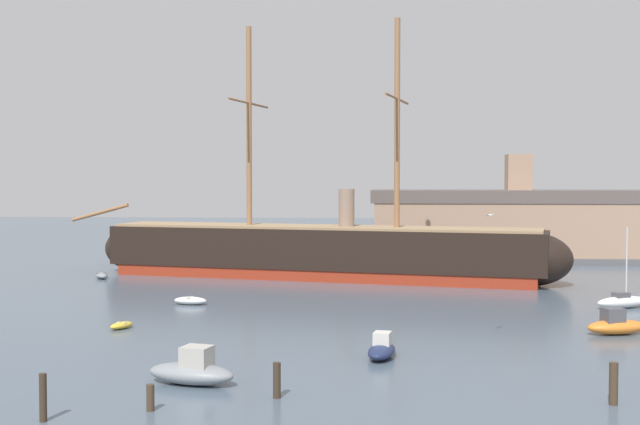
# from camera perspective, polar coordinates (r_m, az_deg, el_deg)

# --- Properties ---
(tall_ship) EXTENTS (57.11, 18.27, 27.84)m
(tall_ship) POSITION_cam_1_polar(r_m,az_deg,el_deg) (89.64, 0.07, -2.70)
(tall_ship) COLOR maroon
(tall_ship) RESTS_ON ground
(motorboat_foreground_left) EXTENTS (5.21, 3.21, 2.04)m
(motorboat_foreground_left) POSITION_cam_1_polar(r_m,az_deg,el_deg) (44.42, -8.89, -10.83)
(motorboat_foreground_left) COLOR gray
(motorboat_foreground_left) RESTS_ON ground
(motorboat_near_centre) EXTENTS (2.20, 3.92, 1.55)m
(motorboat_near_centre) POSITION_cam_1_polar(r_m,az_deg,el_deg) (50.27, 4.32, -9.47)
(motorboat_near_centre) COLOR #1E284C
(motorboat_near_centre) RESTS_ON ground
(dinghy_mid_left) EXTENTS (1.74, 2.29, 0.50)m
(dinghy_mid_left) POSITION_cam_1_polar(r_m,az_deg,el_deg) (61.50, -13.65, -7.64)
(dinghy_mid_left) COLOR gold
(dinghy_mid_left) RESTS_ON ground
(motorboat_mid_right) EXTENTS (4.75, 2.98, 1.85)m
(motorboat_mid_right) POSITION_cam_1_polar(r_m,az_deg,el_deg) (61.22, 19.92, -7.37)
(motorboat_mid_right) COLOR orange
(motorboat_mid_right) RESTS_ON ground
(dinghy_alongside_bow) EXTENTS (3.03, 1.60, 0.68)m
(dinghy_alongside_bow) POSITION_cam_1_polar(r_m,az_deg,el_deg) (72.00, -9.01, -6.08)
(dinghy_alongside_bow) COLOR silver
(dinghy_alongside_bow) RESTS_ON ground
(sailboat_alongside_stern) EXTENTS (5.42, 3.52, 6.81)m
(sailboat_alongside_stern) POSITION_cam_1_polar(r_m,az_deg,el_deg) (73.83, 20.37, -5.81)
(sailboat_alongside_stern) COLOR silver
(sailboat_alongside_stern) RESTS_ON ground
(dinghy_far_left) EXTENTS (2.43, 3.03, 0.66)m
(dinghy_far_left) POSITION_cam_1_polar(r_m,az_deg,el_deg) (92.79, -14.96, -4.26)
(dinghy_far_left) COLOR gray
(dinghy_far_left) RESTS_ON ground
(motorboat_distant_centre) EXTENTS (4.61, 3.12, 1.79)m
(motorboat_distant_centre) POSITION_cam_1_polar(r_m,az_deg,el_deg) (95.45, 4.23, -3.83)
(motorboat_distant_centre) COLOR orange
(motorboat_distant_centre) RESTS_ON ground
(mooring_piling_nearest) EXTENTS (0.37, 0.37, 1.24)m
(mooring_piling_nearest) POSITION_cam_1_polar(r_m,az_deg,el_deg) (39.89, -11.72, -12.51)
(mooring_piling_nearest) COLOR #423323
(mooring_piling_nearest) RESTS_ON ground
(mooring_piling_left_pair) EXTENTS (0.42, 0.42, 2.05)m
(mooring_piling_left_pair) POSITION_cam_1_polar(r_m,az_deg,el_deg) (42.40, 19.76, -11.15)
(mooring_piling_left_pair) COLOR #423323
(mooring_piling_left_pair) RESTS_ON ground
(mooring_piling_right_pair) EXTENTS (0.38, 0.38, 1.77)m
(mooring_piling_right_pair) POSITION_cam_1_polar(r_m,az_deg,el_deg) (41.28, -3.02, -11.58)
(mooring_piling_right_pair) COLOR #382B1E
(mooring_piling_right_pair) RESTS_ON ground
(mooring_piling_midwater) EXTENTS (0.33, 0.33, 2.16)m
(mooring_piling_midwater) POSITION_cam_1_polar(r_m,az_deg,el_deg) (39.34, -18.72, -12.10)
(mooring_piling_midwater) COLOR #382B1E
(mooring_piling_midwater) RESTS_ON ground
(dockside_warehouse_right) EXTENTS (56.72, 15.00, 14.21)m
(dockside_warehouse_right) POSITION_cam_1_polar(r_m,az_deg,el_deg) (114.82, 16.77, -0.86)
(dockside_warehouse_right) COLOR #565659
(dockside_warehouse_right) RESTS_ON ground
(seagull_in_flight) EXTENTS (0.75, 1.17, 0.14)m
(seagull_in_flight) POSITION_cam_1_polar(r_m,az_deg,el_deg) (53.81, 11.71, -0.17)
(seagull_in_flight) COLOR silver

